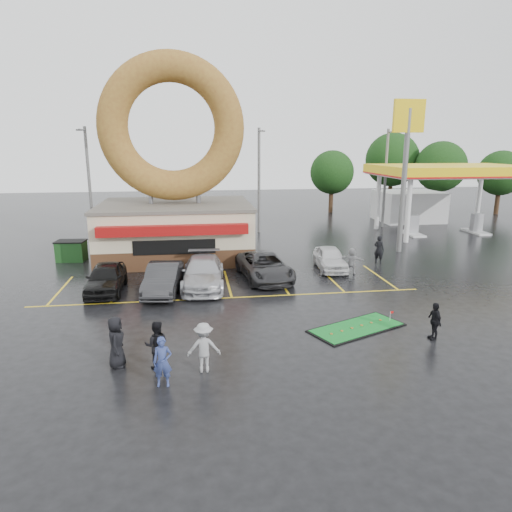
{
  "coord_description": "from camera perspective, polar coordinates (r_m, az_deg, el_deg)",
  "views": [
    {
      "loc": [
        -1.87,
        -18.64,
        7.6
      ],
      "look_at": [
        1.22,
        3.19,
        2.2
      ],
      "focal_mm": 32.0,
      "sensor_mm": 36.0,
      "label": 1
    }
  ],
  "objects": [
    {
      "name": "ground",
      "position": [
        20.22,
        -2.18,
        -8.33
      ],
      "size": [
        120.0,
        120.0,
        0.0
      ],
      "primitive_type": "plane",
      "color": "black",
      "rests_on": "ground"
    },
    {
      "name": "donut_shop",
      "position": [
        31.79,
        -10.15,
        7.89
      ],
      "size": [
        10.2,
        8.7,
        13.5
      ],
      "color": "#472B19",
      "rests_on": "ground"
    },
    {
      "name": "gas_station",
      "position": [
        45.39,
        20.99,
        7.93
      ],
      "size": [
        12.3,
        13.65,
        5.9
      ],
      "color": "silver",
      "rests_on": "ground"
    },
    {
      "name": "shell_sign",
      "position": [
        34.06,
        18.29,
        12.72
      ],
      "size": [
        2.2,
        0.36,
        10.6
      ],
      "color": "slate",
      "rests_on": "ground"
    },
    {
      "name": "streetlight_left",
      "position": [
        39.5,
        -20.16,
        8.84
      ],
      "size": [
        0.4,
        2.21,
        9.0
      ],
      "color": "slate",
      "rests_on": "ground"
    },
    {
      "name": "streetlight_mid",
      "position": [
        40.09,
        0.39,
        9.73
      ],
      "size": [
        0.4,
        2.21,
        9.0
      ],
      "color": "slate",
      "rests_on": "ground"
    },
    {
      "name": "streetlight_right",
      "position": [
        44.41,
        15.92,
        9.61
      ],
      "size": [
        0.4,
        2.21,
        9.0
      ],
      "color": "slate",
      "rests_on": "ground"
    },
    {
      "name": "tree_far_a",
      "position": [
        56.11,
        22.11,
        10.31
      ],
      "size": [
        5.6,
        5.6,
        8.0
      ],
      "color": "#332114",
      "rests_on": "ground"
    },
    {
      "name": "tree_far_b",
      "position": [
        57.72,
        28.27,
        9.11
      ],
      "size": [
        4.9,
        4.9,
        7.0
      ],
      "color": "#332114",
      "rests_on": "ground"
    },
    {
      "name": "tree_far_c",
      "position": [
        57.83,
        16.67,
        11.45
      ],
      "size": [
        6.3,
        6.3,
        9.0
      ],
      "color": "#332114",
      "rests_on": "ground"
    },
    {
      "name": "tree_far_d",
      "position": [
        53.16,
        9.48,
        10.27
      ],
      "size": [
        4.9,
        4.9,
        7.0
      ],
      "color": "#332114",
      "rests_on": "ground"
    },
    {
      "name": "car_black",
      "position": [
        25.33,
        -18.23,
        -2.61
      ],
      "size": [
        1.81,
        4.48,
        1.52
      ],
      "primitive_type": "imported",
      "rotation": [
        0.0,
        0.0,
        0.0
      ],
      "color": "black",
      "rests_on": "ground"
    },
    {
      "name": "car_dgrey",
      "position": [
        24.42,
        -11.51,
        -2.78
      ],
      "size": [
        2.09,
        4.78,
        1.53
      ],
      "primitive_type": "imported",
      "rotation": [
        0.0,
        0.0,
        -0.1
      ],
      "color": "#29292B",
      "rests_on": "ground"
    },
    {
      "name": "car_silver",
      "position": [
        25.1,
        -6.63,
        -2.07
      ],
      "size": [
        2.54,
        5.59,
        1.59
      ],
      "primitive_type": "imported",
      "rotation": [
        0.0,
        0.0,
        -0.06
      ],
      "color": "#ACADB2",
      "rests_on": "ground"
    },
    {
      "name": "car_grey",
      "position": [
        26.33,
        1.07,
        -1.32
      ],
      "size": [
        3.09,
        5.66,
        1.5
      ],
      "primitive_type": "imported",
      "rotation": [
        0.0,
        0.0,
        0.11
      ],
      "color": "#2C2C2E",
      "rests_on": "ground"
    },
    {
      "name": "car_white",
      "position": [
        28.78,
        9.24,
        -0.28
      ],
      "size": [
        2.02,
        4.27,
        1.41
      ],
      "primitive_type": "imported",
      "rotation": [
        0.0,
        0.0,
        -0.09
      ],
      "color": "silver",
      "rests_on": "ground"
    },
    {
      "name": "person_blue",
      "position": [
        15.27,
        -11.6,
        -12.84
      ],
      "size": [
        0.63,
        0.44,
        1.67
      ],
      "primitive_type": "imported",
      "rotation": [
        0.0,
        0.0,
        -0.06
      ],
      "color": "navy",
      "rests_on": "ground"
    },
    {
      "name": "person_blackjkt",
      "position": [
        16.4,
        -12.32,
        -10.82
      ],
      "size": [
        0.86,
        0.69,
        1.73
      ],
      "primitive_type": "imported",
      "rotation": [
        0.0,
        0.0,
        3.1
      ],
      "color": "black",
      "rests_on": "ground"
    },
    {
      "name": "person_hoodie",
      "position": [
        15.94,
        -6.54,
        -11.28
      ],
      "size": [
        1.15,
        0.68,
        1.76
      ],
      "primitive_type": "imported",
      "rotation": [
        0.0,
        0.0,
        3.11
      ],
      "color": "gray",
      "rests_on": "ground"
    },
    {
      "name": "person_bystander",
      "position": [
        16.85,
        -17.08,
        -10.24
      ],
      "size": [
        0.59,
        0.9,
        1.84
      ],
      "primitive_type": "imported",
      "rotation": [
        0.0,
        0.0,
        1.57
      ],
      "color": "black",
      "rests_on": "ground"
    },
    {
      "name": "person_cameraman",
      "position": [
        19.67,
        21.41,
        -7.57
      ],
      "size": [
        0.39,
        0.9,
        1.53
      ],
      "primitive_type": "imported",
      "rotation": [
        0.0,
        0.0,
        -1.59
      ],
      "color": "black",
      "rests_on": "ground"
    },
    {
      "name": "person_walker_near",
      "position": [
        28.03,
        11.87,
        -0.59
      ],
      "size": [
        1.54,
        1.05,
        1.59
      ],
      "primitive_type": "imported",
      "rotation": [
        0.0,
        0.0,
        2.7
      ],
      "color": "gray",
      "rests_on": "ground"
    },
    {
      "name": "person_walker_far",
      "position": [
        30.93,
        15.11,
        0.79
      ],
      "size": [
        0.78,
        0.77,
        1.83
      ],
      "primitive_type": "imported",
      "rotation": [
        0.0,
        0.0,
        2.39
      ],
      "color": "black",
      "rests_on": "ground"
    },
    {
      "name": "dumpster",
      "position": [
        32.92,
        -22.08,
        0.55
      ],
      "size": [
        1.91,
        1.37,
        1.3
      ],
      "primitive_type": "cube",
      "rotation": [
        0.0,
        0.0,
        -0.1
      ],
      "color": "#1B461B",
      "rests_on": "ground"
    },
    {
      "name": "putting_green",
      "position": [
        20.06,
        12.49,
        -8.74
      ],
      "size": [
        4.53,
        3.34,
        0.52
      ],
      "color": "black",
      "rests_on": "ground"
    }
  ]
}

